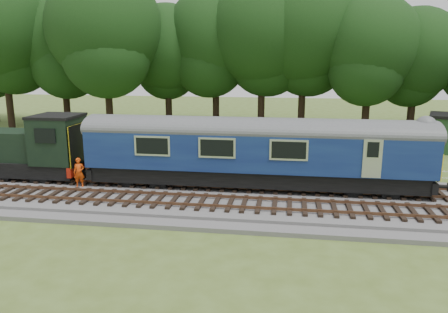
# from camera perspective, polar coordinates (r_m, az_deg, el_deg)

# --- Properties ---
(ground) EXTENTS (120.00, 120.00, 0.00)m
(ground) POSITION_cam_1_polar(r_m,az_deg,el_deg) (22.77, -0.40, -5.69)
(ground) COLOR #495D22
(ground) RESTS_ON ground
(ballast) EXTENTS (70.00, 7.00, 0.35)m
(ballast) POSITION_cam_1_polar(r_m,az_deg,el_deg) (22.71, -0.40, -5.28)
(ballast) COLOR #4C4C4F
(ballast) RESTS_ON ground
(track_north) EXTENTS (67.20, 2.40, 0.21)m
(track_north) POSITION_cam_1_polar(r_m,az_deg,el_deg) (23.96, 0.12, -3.70)
(track_north) COLOR black
(track_north) RESTS_ON ballast
(track_south) EXTENTS (67.20, 2.40, 0.21)m
(track_south) POSITION_cam_1_polar(r_m,az_deg,el_deg) (21.14, -1.08, -5.99)
(track_south) COLOR black
(track_south) RESTS_ON ballast
(fence) EXTENTS (64.00, 0.12, 1.00)m
(fence) POSITION_cam_1_polar(r_m,az_deg,el_deg) (27.03, 1.09, -2.70)
(fence) COLOR #6B6054
(fence) RESTS_ON ground
(tree_line) EXTENTS (70.00, 8.00, 18.00)m
(tree_line) POSITION_cam_1_polar(r_m,az_deg,el_deg) (44.05, 4.07, 3.34)
(tree_line) COLOR black
(tree_line) RESTS_ON ground
(dmu_railcar) EXTENTS (18.05, 2.86, 3.88)m
(dmu_railcar) POSITION_cam_1_polar(r_m,az_deg,el_deg) (23.26, 4.05, 1.32)
(dmu_railcar) COLOR black
(dmu_railcar) RESTS_ON ground
(shunter_loco) EXTENTS (8.91, 2.60, 3.38)m
(shunter_loco) POSITION_cam_1_polar(r_m,az_deg,el_deg) (28.11, -25.56, 0.78)
(shunter_loco) COLOR black
(shunter_loco) RESTS_ON ground
(worker) EXTENTS (0.66, 0.51, 1.61)m
(worker) POSITION_cam_1_polar(r_m,az_deg,el_deg) (24.87, -18.40, -1.99)
(worker) COLOR #DA410B
(worker) RESTS_ON ballast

